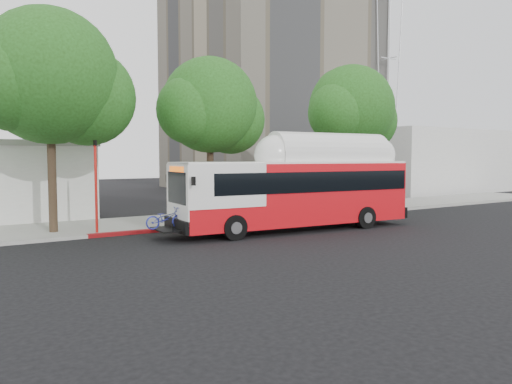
% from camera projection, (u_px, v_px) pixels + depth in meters
% --- Properties ---
extents(ground, '(120.00, 120.00, 0.00)m').
position_uv_depth(ground, '(295.00, 234.00, 22.09)').
color(ground, black).
rests_on(ground, ground).
extents(sidewalk, '(60.00, 5.00, 0.15)m').
position_uv_depth(sidewalk, '(222.00, 217.00, 27.49)').
color(sidewalk, gray).
rests_on(sidewalk, ground).
extents(curb_strip, '(60.00, 0.30, 0.15)m').
position_uv_depth(curb_strip, '(248.00, 223.00, 25.33)').
color(curb_strip, gray).
rests_on(curb_strip, ground).
extents(red_curb_segment, '(10.00, 0.32, 0.16)m').
position_uv_depth(red_curb_segment, '(194.00, 227.00, 23.68)').
color(red_curb_segment, maroon).
rests_on(red_curb_segment, ground).
extents(street_tree_left, '(6.67, 5.80, 9.74)m').
position_uv_depth(street_tree_left, '(61.00, 83.00, 21.55)').
color(street_tree_left, '#2D2116').
rests_on(street_tree_left, ground).
extents(street_tree_mid, '(5.75, 5.00, 8.62)m').
position_uv_depth(street_tree_mid, '(216.00, 110.00, 26.39)').
color(street_tree_mid, '#2D2116').
rests_on(street_tree_mid, ground).
extents(street_tree_right, '(6.21, 5.40, 9.18)m').
position_uv_depth(street_tree_right, '(356.00, 112.00, 31.73)').
color(street_tree_right, '#2D2116').
rests_on(street_tree_right, ground).
extents(apartment_tower, '(18.00, 18.00, 37.00)m').
position_uv_depth(apartment_tower, '(268.00, 26.00, 54.07)').
color(apartment_tower, gray).
rests_on(apartment_tower, ground).
extents(horizon_block, '(20.00, 12.00, 6.00)m').
position_uv_depth(horizon_block, '(428.00, 161.00, 51.72)').
color(horizon_block, silver).
rests_on(horizon_block, ground).
extents(transit_bus, '(12.50, 3.38, 3.66)m').
position_uv_depth(transit_bus, '(297.00, 194.00, 23.11)').
color(transit_bus, red).
rests_on(transit_bus, ground).
extents(signal_pole, '(0.12, 0.39, 4.12)m').
position_uv_depth(signal_pole, '(96.00, 187.00, 21.36)').
color(signal_pole, red).
rests_on(signal_pole, ground).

